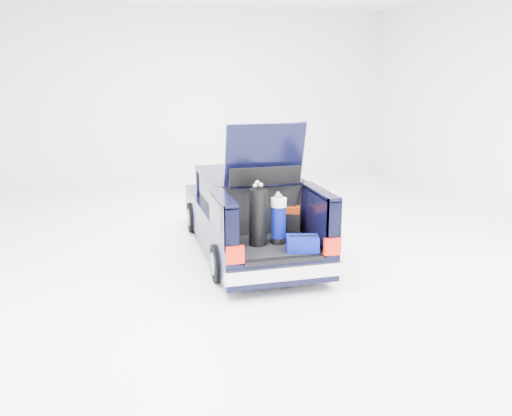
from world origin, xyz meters
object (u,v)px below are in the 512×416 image
object	(u,v)px
car	(248,214)
blue_duffel	(302,244)
blue_golf_bag	(279,220)
black_golf_bag	(258,217)
red_suitcase	(290,221)

from	to	relation	value
car	blue_duffel	size ratio (longest dim) A/B	8.58
blue_duffel	car	bearing A→B (deg)	113.95
car	blue_golf_bag	size ratio (longest dim) A/B	5.62
car	black_golf_bag	bearing A→B (deg)	-97.85
black_golf_bag	blue_golf_bag	xyz separation A→B (m)	(0.33, 0.01, -0.08)
blue_golf_bag	car	bearing A→B (deg)	105.10
black_golf_bag	blue_golf_bag	distance (m)	0.34
blue_duffel	red_suitcase	bearing A→B (deg)	98.64
red_suitcase	black_golf_bag	xyz separation A→B (m)	(-0.65, -0.37, 0.21)
blue_golf_bag	blue_duffel	xyz separation A→B (m)	(0.24, -0.46, -0.26)
red_suitcase	blue_duffel	distance (m)	0.83
red_suitcase	black_golf_bag	bearing A→B (deg)	-127.69
red_suitcase	blue_golf_bag	bearing A→B (deg)	-108.74
black_golf_bag	blue_duffel	distance (m)	0.80
car	blue_duffel	world-z (taller)	car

